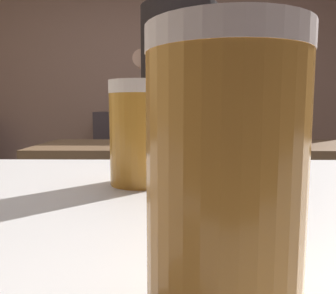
{
  "coord_description": "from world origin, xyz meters",
  "views": [
    {
      "loc": [
        0.08,
        -1.39,
        1.13
      ],
      "look_at": [
        0.07,
        -0.75,
        1.06
      ],
      "focal_mm": 36.01,
      "sensor_mm": 36.0,
      "label": 1
    }
  ],
  "objects_px": {
    "bartender": "(179,129)",
    "chefs_knife": "(227,145)",
    "mixing_bowl": "(132,140)",
    "bottle_soy": "(149,103)",
    "bottle_olive_oil": "(174,102)",
    "pint_glass_far": "(140,133)",
    "bottle_hot_sauce": "(156,105)",
    "knife_block": "(296,127)",
    "pint_glass_near": "(225,176)"
  },
  "relations": [
    {
      "from": "knife_block",
      "to": "mixing_bowl",
      "type": "relative_size",
      "value": 1.71
    },
    {
      "from": "pint_glass_far",
      "to": "bottle_olive_oil",
      "type": "xyz_separation_m",
      "value": [
        0.06,
        2.97,
        0.09
      ]
    },
    {
      "from": "bottle_olive_oil",
      "to": "bartender",
      "type": "bearing_deg",
      "value": -89.7
    },
    {
      "from": "knife_block",
      "to": "bottle_soy",
      "type": "relative_size",
      "value": 1.32
    },
    {
      "from": "mixing_bowl",
      "to": "bottle_soy",
      "type": "height_order",
      "value": "bottle_soy"
    },
    {
      "from": "mixing_bowl",
      "to": "chefs_knife",
      "type": "bearing_deg",
      "value": -5.26
    },
    {
      "from": "bottle_soy",
      "to": "bottle_olive_oil",
      "type": "bearing_deg",
      "value": 9.34
    },
    {
      "from": "chefs_knife",
      "to": "bottle_olive_oil",
      "type": "bearing_deg",
      "value": 109.96
    },
    {
      "from": "bottle_soy",
      "to": "bottle_olive_oil",
      "type": "xyz_separation_m",
      "value": [
        0.25,
        0.04,
        0.01
      ]
    },
    {
      "from": "bartender",
      "to": "knife_block",
      "type": "bearing_deg",
      "value": -55.98
    },
    {
      "from": "bartender",
      "to": "chefs_knife",
      "type": "relative_size",
      "value": 7.42
    },
    {
      "from": "pint_glass_far",
      "to": "bottle_soy",
      "type": "xyz_separation_m",
      "value": [
        -0.19,
        2.92,
        0.07
      ]
    },
    {
      "from": "chefs_knife",
      "to": "pint_glass_far",
      "type": "distance_m",
      "value": 1.55
    },
    {
      "from": "knife_block",
      "to": "pint_glass_near",
      "type": "xyz_separation_m",
      "value": [
        -0.67,
        -1.75,
        0.08
      ]
    },
    {
      "from": "bottle_soy",
      "to": "chefs_knife",
      "type": "bearing_deg",
      "value": -69.17
    },
    {
      "from": "bottle_soy",
      "to": "bottle_olive_oil",
      "type": "distance_m",
      "value": 0.26
    },
    {
      "from": "chefs_knife",
      "to": "bottle_hot_sauce",
      "type": "bearing_deg",
      "value": 117.92
    },
    {
      "from": "mixing_bowl",
      "to": "pint_glass_far",
      "type": "relative_size",
      "value": 1.32
    },
    {
      "from": "bottle_soy",
      "to": "bottle_hot_sauce",
      "type": "relative_size",
      "value": 1.21
    },
    {
      "from": "bartender",
      "to": "pint_glass_far",
      "type": "xyz_separation_m",
      "value": [
        -0.07,
        -1.09,
        0.06
      ]
    },
    {
      "from": "chefs_knife",
      "to": "bottle_olive_oil",
      "type": "height_order",
      "value": "bottle_olive_oil"
    },
    {
      "from": "knife_block",
      "to": "bottle_soy",
      "type": "height_order",
      "value": "bottle_soy"
    },
    {
      "from": "bartender",
      "to": "knife_block",
      "type": "distance_m",
      "value": 0.77
    },
    {
      "from": "pint_glass_far",
      "to": "bottle_olive_oil",
      "type": "height_order",
      "value": "bottle_olive_oil"
    },
    {
      "from": "bottle_hot_sauce",
      "to": "bottle_olive_oil",
      "type": "relative_size",
      "value": 0.74
    },
    {
      "from": "mixing_bowl",
      "to": "bottle_hot_sauce",
      "type": "height_order",
      "value": "bottle_hot_sauce"
    },
    {
      "from": "bartender",
      "to": "bottle_soy",
      "type": "relative_size",
      "value": 8.11
    },
    {
      "from": "pint_glass_near",
      "to": "bottle_olive_oil",
      "type": "height_order",
      "value": "bottle_olive_oil"
    },
    {
      "from": "bartender",
      "to": "bottle_olive_oil",
      "type": "height_order",
      "value": "bartender"
    },
    {
      "from": "chefs_knife",
      "to": "bottle_hot_sauce",
      "type": "relative_size",
      "value": 1.32
    },
    {
      "from": "mixing_bowl",
      "to": "chefs_knife",
      "type": "xyz_separation_m",
      "value": [
        0.55,
        -0.05,
        -0.02
      ]
    },
    {
      "from": "knife_block",
      "to": "pint_glass_near",
      "type": "bearing_deg",
      "value": -111.02
    },
    {
      "from": "pint_glass_near",
      "to": "bottle_hot_sauce",
      "type": "xyz_separation_m",
      "value": [
        -0.18,
        3.11,
        0.06
      ]
    },
    {
      "from": "bartender",
      "to": "mixing_bowl",
      "type": "distance_m",
      "value": 0.54
    },
    {
      "from": "mixing_bowl",
      "to": "bottle_hot_sauce",
      "type": "distance_m",
      "value": 1.31
    },
    {
      "from": "bottle_hot_sauce",
      "to": "bottle_olive_oil",
      "type": "distance_m",
      "value": 0.22
    },
    {
      "from": "chefs_knife",
      "to": "bottle_hot_sauce",
      "type": "xyz_separation_m",
      "value": [
        -0.47,
        1.34,
        0.24
      ]
    },
    {
      "from": "bartender",
      "to": "bottle_hot_sauce",
      "type": "height_order",
      "value": "bartender"
    },
    {
      "from": "bartender",
      "to": "pint_glass_far",
      "type": "height_order",
      "value": "bartender"
    },
    {
      "from": "bartender",
      "to": "chefs_knife",
      "type": "distance_m",
      "value": 0.51
    },
    {
      "from": "chefs_knife",
      "to": "pint_glass_far",
      "type": "relative_size",
      "value": 1.88
    },
    {
      "from": "pint_glass_near",
      "to": "bottle_soy",
      "type": "height_order",
      "value": "bottle_soy"
    },
    {
      "from": "knife_block",
      "to": "bottle_olive_oil",
      "type": "relative_size",
      "value": 1.17
    },
    {
      "from": "chefs_knife",
      "to": "pint_glass_near",
      "type": "relative_size",
      "value": 1.86
    },
    {
      "from": "chefs_knife",
      "to": "bottle_hot_sauce",
      "type": "distance_m",
      "value": 1.44
    },
    {
      "from": "pint_glass_far",
      "to": "bottle_olive_oil",
      "type": "distance_m",
      "value": 2.97
    },
    {
      "from": "bottle_olive_oil",
      "to": "pint_glass_far",
      "type": "bearing_deg",
      "value": -91.17
    },
    {
      "from": "pint_glass_near",
      "to": "bottle_olive_oil",
      "type": "bearing_deg",
      "value": 90.04
    },
    {
      "from": "bartender",
      "to": "mixing_bowl",
      "type": "bearing_deg",
      "value": 34.27
    },
    {
      "from": "mixing_bowl",
      "to": "pint_glass_far",
      "type": "distance_m",
      "value": 1.57
    }
  ]
}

